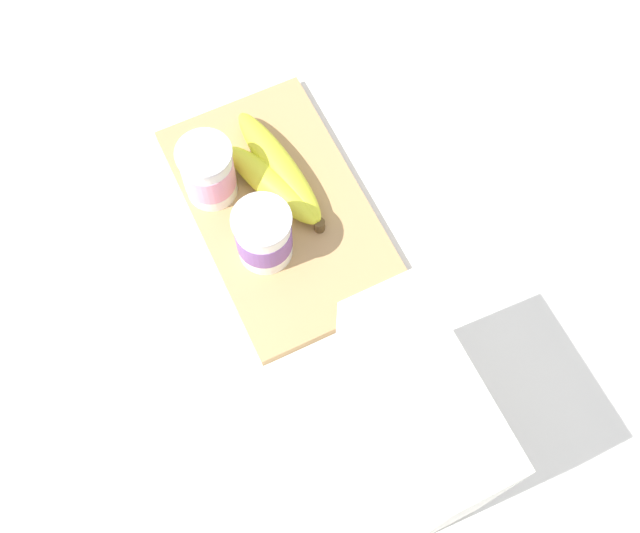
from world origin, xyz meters
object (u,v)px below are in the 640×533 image
(cutting_board, at_px, (281,211))
(banana_bunch, at_px, (277,174))
(cereal_box, at_px, (413,420))
(yogurt_cup_back, at_px, (208,172))
(yogurt_cup_front, at_px, (264,235))

(cutting_board, xyz_separation_m, banana_bunch, (0.04, -0.01, 0.03))
(cereal_box, relative_size, yogurt_cup_back, 2.91)
(cutting_board, distance_m, yogurt_cup_back, 0.10)
(yogurt_cup_back, distance_m, banana_bunch, 0.09)
(yogurt_cup_front, relative_size, yogurt_cup_back, 0.95)
(cereal_box, bearing_deg, banana_bunch, 177.61)
(cereal_box, xyz_separation_m, banana_bunch, (0.36, -0.01, -0.10))
(cereal_box, height_order, yogurt_cup_back, cereal_box)
(cereal_box, xyz_separation_m, yogurt_cup_front, (0.28, 0.04, -0.07))
(cutting_board, bearing_deg, yogurt_cup_front, 138.31)
(cutting_board, height_order, yogurt_cup_front, yogurt_cup_front)
(cutting_board, xyz_separation_m, yogurt_cup_front, (-0.05, 0.04, 0.05))
(cutting_board, relative_size, banana_bunch, 1.78)
(cutting_board, xyz_separation_m, cereal_box, (-0.33, 0.00, 0.12))
(cutting_board, relative_size, yogurt_cup_front, 4.08)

